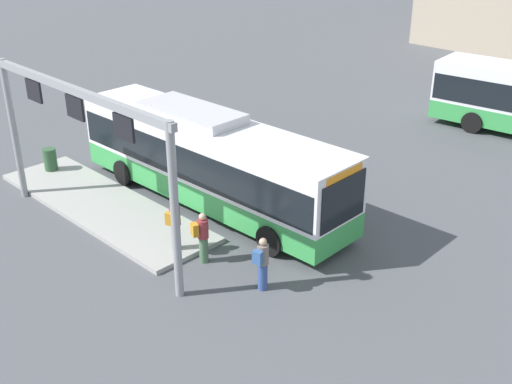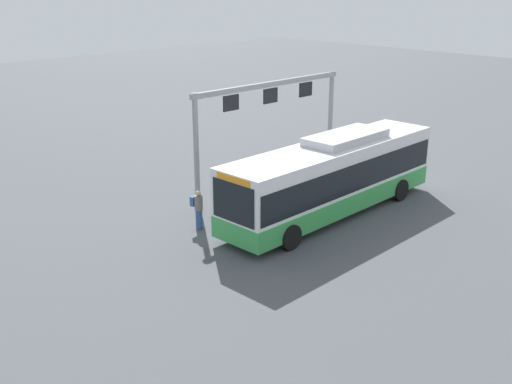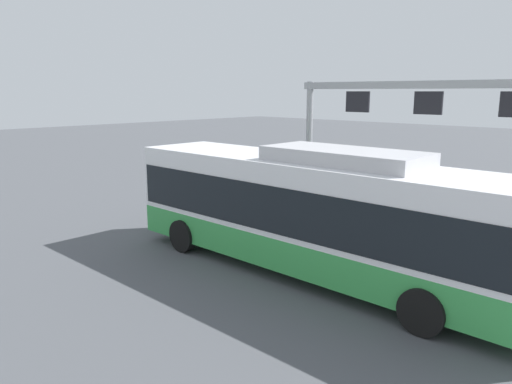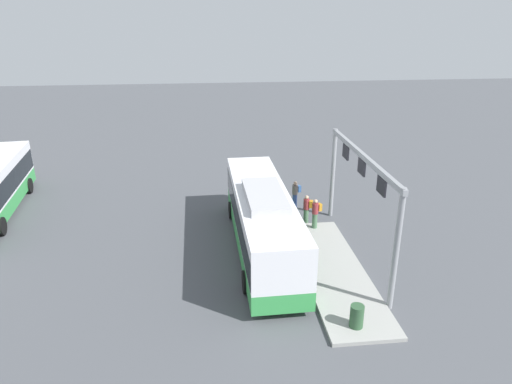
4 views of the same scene
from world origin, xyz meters
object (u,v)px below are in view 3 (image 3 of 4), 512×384
Objects in this scene: bus_main at (314,209)px; person_waiting_near at (326,206)px; person_waiting_mid at (298,207)px; person_boarding at (247,198)px.

person_waiting_near is at bearing -59.93° from bus_main.
person_waiting_mid is at bearing -93.91° from person_waiting_near.
person_boarding is at bearing -100.90° from person_waiting_near.
bus_main is 7.04× the size of person_waiting_mid.
person_boarding is at bearing -28.43° from bus_main.
person_waiting_near is 1.03m from person_waiting_mid.
person_boarding is 2.35m from person_waiting_mid.
person_waiting_mid is at bearing -46.19° from bus_main.
person_waiting_near is (-3.32, -0.47, 0.16)m from person_boarding.
person_boarding is at bearing -64.45° from person_waiting_mid.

